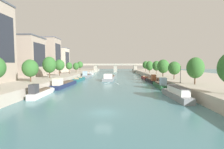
{
  "coord_description": "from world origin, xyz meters",
  "views": [
    {
      "loc": [
        2.12,
        -23.23,
        7.25
      ],
      "look_at": [
        0.0,
        35.1,
        3.32
      ],
      "focal_mm": 25.57,
      "sensor_mm": 36.0,
      "label": 1
    }
  ],
  "objects_px": {
    "barge_midriver": "(109,77)",
    "moored_boat_left_downstream": "(41,92)",
    "moored_boat_left_end": "(90,74)",
    "tree_right_by_lamp": "(163,66)",
    "moored_boat_left_far": "(79,79)",
    "lamppost_right_bank": "(181,73)",
    "tree_left_third": "(80,65)",
    "tree_left_far": "(49,65)",
    "tree_left_distant": "(69,66)",
    "tree_right_end_of_row": "(174,68)",
    "tree_right_far": "(195,68)",
    "moored_boat_right_gap_after": "(176,93)",
    "moored_boat_right_far": "(151,80)",
    "tree_left_end_of_row": "(30,68)",
    "tree_right_second": "(149,66)",
    "moored_boat_right_lone": "(145,78)",
    "tree_right_past_mid": "(146,65)",
    "bridge_far": "(115,67)",
    "tree_left_past_mid": "(59,65)",
    "moored_boat_left_upstream": "(87,75)",
    "moored_boat_left_lone": "(64,84)",
    "tree_left_nearest": "(76,66)",
    "moored_boat_right_end": "(160,84)",
    "tree_right_third": "(156,66)"
  },
  "relations": [
    {
      "from": "barge_midriver",
      "to": "moored_boat_left_downstream",
      "type": "height_order",
      "value": "moored_boat_left_downstream"
    },
    {
      "from": "moored_boat_left_end",
      "to": "tree_right_by_lamp",
      "type": "bearing_deg",
      "value": -44.52
    },
    {
      "from": "moored_boat_left_far",
      "to": "lamppost_right_bank",
      "type": "distance_m",
      "value": 42.61
    },
    {
      "from": "lamppost_right_bank",
      "to": "tree_left_third",
      "type": "bearing_deg",
      "value": 124.29
    },
    {
      "from": "tree_left_far",
      "to": "tree_left_distant",
      "type": "xyz_separation_m",
      "value": [
        -0.07,
        22.94,
        -0.73
      ]
    },
    {
      "from": "moored_boat_left_far",
      "to": "tree_right_end_of_row",
      "type": "relative_size",
      "value": 2.53
    },
    {
      "from": "moored_boat_left_far",
      "to": "tree_right_end_of_row",
      "type": "height_order",
      "value": "tree_right_end_of_row"
    },
    {
      "from": "tree_left_distant",
      "to": "tree_right_far",
      "type": "distance_m",
      "value": 58.02
    },
    {
      "from": "moored_boat_right_gap_after",
      "to": "moored_boat_right_far",
      "type": "distance_m",
      "value": 29.08
    },
    {
      "from": "barge_midriver",
      "to": "tree_left_end_of_row",
      "type": "distance_m",
      "value": 37.27
    },
    {
      "from": "tree_right_by_lamp",
      "to": "tree_right_second",
      "type": "distance_m",
      "value": 25.79
    },
    {
      "from": "moored_boat_right_lone",
      "to": "tree_right_past_mid",
      "type": "bearing_deg",
      "value": 79.37
    },
    {
      "from": "moored_boat_left_downstream",
      "to": "bridge_far",
      "type": "xyz_separation_m",
      "value": [
        15.06,
        101.01,
        3.72
      ]
    },
    {
      "from": "tree_left_far",
      "to": "tree_right_by_lamp",
      "type": "distance_m",
      "value": 43.31
    },
    {
      "from": "moored_boat_left_end",
      "to": "tree_left_end_of_row",
      "type": "relative_size",
      "value": 1.98
    },
    {
      "from": "tree_left_past_mid",
      "to": "tree_right_end_of_row",
      "type": "relative_size",
      "value": 1.17
    },
    {
      "from": "tree_left_distant",
      "to": "tree_right_far",
      "type": "height_order",
      "value": "tree_right_far"
    },
    {
      "from": "tree_left_past_mid",
      "to": "tree_right_end_of_row",
      "type": "distance_m",
      "value": 44.86
    },
    {
      "from": "moored_boat_left_far",
      "to": "moored_boat_left_end",
      "type": "bearing_deg",
      "value": 90.59
    },
    {
      "from": "moored_boat_left_upstream",
      "to": "tree_left_far",
      "type": "relative_size",
      "value": 1.91
    },
    {
      "from": "moored_boat_left_lone",
      "to": "tree_left_past_mid",
      "type": "xyz_separation_m",
      "value": [
        -7.42,
        16.57,
        5.79
      ]
    },
    {
      "from": "moored_boat_right_far",
      "to": "tree_left_nearest",
      "type": "bearing_deg",
      "value": 143.83
    },
    {
      "from": "moored_boat_left_end",
      "to": "tree_left_far",
      "type": "bearing_deg",
      "value": -98.86
    },
    {
      "from": "moored_boat_right_gap_after",
      "to": "tree_left_third",
      "type": "bearing_deg",
      "value": 117.85
    },
    {
      "from": "moored_boat_right_end",
      "to": "tree_right_third",
      "type": "relative_size",
      "value": 1.85
    },
    {
      "from": "moored_boat_right_lone",
      "to": "tree_right_by_lamp",
      "type": "xyz_separation_m",
      "value": [
        5.39,
        -11.09,
        5.65
      ]
    },
    {
      "from": "moored_boat_left_downstream",
      "to": "tree_left_far",
      "type": "xyz_separation_m",
      "value": [
        -6.94,
        20.78,
        5.96
      ]
    },
    {
      "from": "tree_left_past_mid",
      "to": "lamppost_right_bank",
      "type": "bearing_deg",
      "value": -29.76
    },
    {
      "from": "tree_left_end_of_row",
      "to": "tree_right_past_mid",
      "type": "distance_m",
      "value": 74.98
    },
    {
      "from": "moored_boat_left_downstream",
      "to": "tree_right_far",
      "type": "xyz_separation_m",
      "value": [
        35.99,
        4.76,
        5.33
      ]
    },
    {
      "from": "moored_boat_left_lone",
      "to": "tree_right_past_mid",
      "type": "xyz_separation_m",
      "value": [
        35.3,
        55.66,
        5.57
      ]
    },
    {
      "from": "moored_boat_right_far",
      "to": "tree_left_end_of_row",
      "type": "relative_size",
      "value": 1.95
    },
    {
      "from": "barge_midriver",
      "to": "moored_boat_right_lone",
      "type": "distance_m",
      "value": 16.77
    },
    {
      "from": "moored_boat_right_lone",
      "to": "tree_right_third",
      "type": "relative_size",
      "value": 1.58
    },
    {
      "from": "moored_boat_left_downstream",
      "to": "moored_boat_right_far",
      "type": "distance_m",
      "value": 40.96
    },
    {
      "from": "tree_left_third",
      "to": "tree_right_second",
      "type": "bearing_deg",
      "value": -16.3
    },
    {
      "from": "tree_left_end_of_row",
      "to": "tree_right_far",
      "type": "relative_size",
      "value": 0.94
    },
    {
      "from": "tree_left_nearest",
      "to": "tree_right_by_lamp",
      "type": "bearing_deg",
      "value": -30.29
    },
    {
      "from": "tree_left_nearest",
      "to": "tree_right_by_lamp",
      "type": "relative_size",
      "value": 0.84
    },
    {
      "from": "moored_boat_right_end",
      "to": "tree_left_third",
      "type": "bearing_deg",
      "value": 124.62
    },
    {
      "from": "moored_boat_left_far",
      "to": "moored_boat_right_end",
      "type": "bearing_deg",
      "value": -33.87
    },
    {
      "from": "tree_right_third",
      "to": "tree_left_nearest",
      "type": "bearing_deg",
      "value": 164.1
    },
    {
      "from": "moored_boat_left_far",
      "to": "tree_left_third",
      "type": "xyz_separation_m",
      "value": [
        -7.68,
        34.31,
        6.12
      ]
    },
    {
      "from": "tree_right_past_mid",
      "to": "tree_left_far",
      "type": "bearing_deg",
      "value": -130.53
    },
    {
      "from": "barge_midriver",
      "to": "tree_right_by_lamp",
      "type": "distance_m",
      "value": 24.59
    },
    {
      "from": "moored_boat_right_end",
      "to": "tree_right_third",
      "type": "xyz_separation_m",
      "value": [
        5.6,
        28.53,
        5.3
      ]
    },
    {
      "from": "barge_midriver",
      "to": "moored_boat_left_upstream",
      "type": "relative_size",
      "value": 1.66
    },
    {
      "from": "bridge_far",
      "to": "moored_boat_left_downstream",
      "type": "bearing_deg",
      "value": -98.48
    },
    {
      "from": "tree_right_by_lamp",
      "to": "lamppost_right_bank",
      "type": "bearing_deg",
      "value": -94.28
    },
    {
      "from": "tree_left_nearest",
      "to": "tree_right_second",
      "type": "distance_m",
      "value": 41.43
    }
  ]
}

